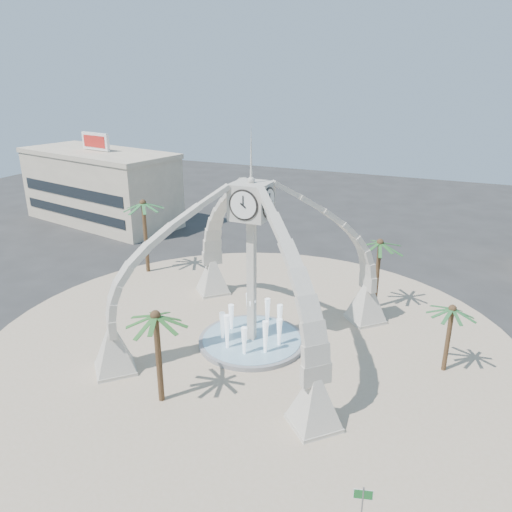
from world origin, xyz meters
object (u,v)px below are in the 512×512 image
at_px(clock_tower, 252,263).
at_px(palm_west, 143,204).
at_px(palm_north, 380,244).
at_px(palm_south, 155,317).
at_px(street_sign, 363,500).
at_px(fountain, 252,340).
at_px(palm_east, 452,310).

bearing_deg(clock_tower, palm_west, 150.17).
bearing_deg(palm_north, palm_south, -117.58).
distance_m(palm_south, street_sign, 14.68).
bearing_deg(clock_tower, palm_south, -105.13).
bearing_deg(street_sign, clock_tower, 115.18).
relative_size(clock_tower, palm_north, 2.68).
bearing_deg(palm_south, fountain, 74.87).
height_order(palm_east, palm_west, palm_west).
bearing_deg(fountain, palm_south, -105.13).
xyz_separation_m(palm_west, palm_south, (13.29, -17.56, -1.30)).
bearing_deg(palm_north, street_sign, -80.63).
distance_m(palm_north, palm_south, 20.82).
bearing_deg(palm_east, clock_tower, -171.81).
height_order(palm_west, palm_north, palm_west).
relative_size(palm_west, street_sign, 3.40).
height_order(palm_east, street_sign, palm_east).
xyz_separation_m(clock_tower, palm_west, (-15.61, 8.95, 0.64)).
distance_m(palm_east, palm_north, 10.15).
xyz_separation_m(clock_tower, palm_south, (-2.33, -8.60, -0.66)).
distance_m(fountain, palm_north, 13.49).
height_order(palm_west, palm_south, palm_west).
height_order(clock_tower, street_sign, clock_tower).
xyz_separation_m(palm_east, street_sign, (-2.49, -14.90, -2.95)).
relative_size(palm_east, palm_north, 0.80).
xyz_separation_m(fountain, street_sign, (11.07, -12.94, 1.40)).
bearing_deg(clock_tower, palm_east, 8.19).
relative_size(clock_tower, palm_east, 3.37).
bearing_deg(fountain, palm_east, 8.19).
height_order(fountain, palm_north, palm_north).
distance_m(palm_east, palm_south, 19.11).
distance_m(palm_east, palm_west, 30.11).
xyz_separation_m(clock_tower, street_sign, (11.07, -12.94, -4.80)).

